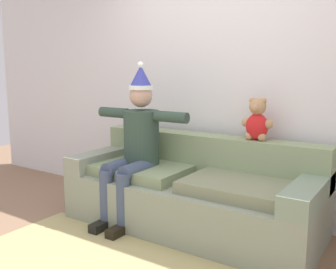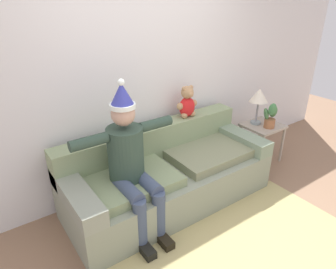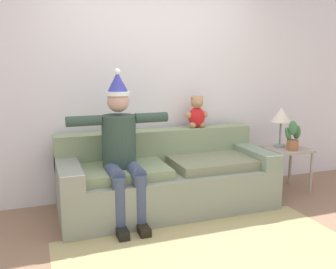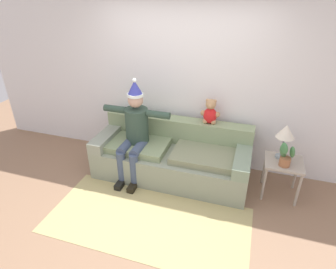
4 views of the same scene
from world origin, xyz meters
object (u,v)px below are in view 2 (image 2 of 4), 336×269
(couch, at_px, (167,175))
(person_seated, at_px, (131,160))
(potted_plant, at_px, (270,117))
(side_table, at_px, (262,131))
(teddy_bear, at_px, (187,103))
(table_lamp, at_px, (259,97))

(couch, height_order, person_seated, person_seated)
(couch, xyz_separation_m, potted_plant, (1.56, -0.11, 0.38))
(side_table, bearing_deg, couch, 179.53)
(teddy_bear, height_order, table_lamp, teddy_bear)
(person_seated, distance_m, table_lamp, 2.08)
(person_seated, height_order, potted_plant, person_seated)
(table_lamp, bearing_deg, person_seated, -173.29)
(couch, distance_m, person_seated, 0.71)
(person_seated, relative_size, side_table, 2.79)
(couch, distance_m, table_lamp, 1.64)
(person_seated, bearing_deg, table_lamp, 6.71)
(teddy_bear, height_order, potted_plant, teddy_bear)
(person_seated, relative_size, potted_plant, 4.06)
(table_lamp, bearing_deg, couch, -177.08)
(couch, xyz_separation_m, teddy_bear, (0.49, 0.29, 0.67))
(person_seated, bearing_deg, potted_plant, 1.45)
(couch, height_order, side_table, couch)
(table_lamp, relative_size, potted_plant, 1.33)
(person_seated, xyz_separation_m, potted_plant, (2.09, 0.05, -0.07))
(couch, relative_size, side_table, 4.23)
(couch, xyz_separation_m, side_table, (1.58, -0.01, 0.13))
(person_seated, height_order, teddy_bear, person_seated)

